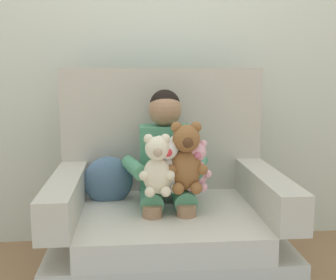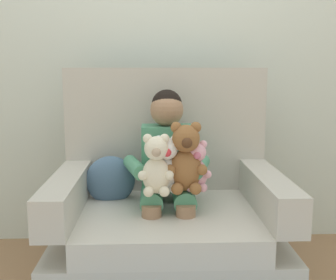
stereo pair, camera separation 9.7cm
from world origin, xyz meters
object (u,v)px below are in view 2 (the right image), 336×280
at_px(seated_child, 167,163).
at_px(plush_pink, 196,167).
at_px(throw_pillow, 110,180).
at_px(plush_white, 167,166).
at_px(armchair, 167,221).
at_px(plush_cream, 156,166).
at_px(plush_brown, 186,160).

relative_size(seated_child, plush_pink, 3.42).
relative_size(plush_pink, throw_pillow, 0.93).
bearing_deg(seated_child, plush_pink, -47.66).
bearing_deg(plush_white, plush_pink, 22.65).
height_order(plush_pink, throw_pillow, plush_pink).
xyz_separation_m(seated_child, plush_pink, (0.13, -0.13, 0.01)).
relative_size(armchair, seated_child, 1.36).
xyz_separation_m(seated_child, plush_cream, (-0.06, -0.19, 0.03)).
relative_size(plush_pink, plush_white, 0.90).
relative_size(armchair, plush_cream, 3.96).
bearing_deg(plush_pink, plush_cream, -176.36).
bearing_deg(throw_pillow, seated_child, -17.81).
distance_m(seated_child, throw_pillow, 0.33).
distance_m(plush_cream, throw_pillow, 0.40).
bearing_deg(throw_pillow, armchair, -18.64).
distance_m(plush_white, throw_pillow, 0.40).
bearing_deg(plush_brown, plush_pink, 6.52).
xyz_separation_m(armchair, throw_pillow, (-0.30, 0.10, 0.19)).
height_order(armchair, plush_white, armchair).
bearing_deg(armchair, plush_cream, -107.27).
bearing_deg(seated_child, plush_white, -96.18).
bearing_deg(armchair, plush_white, -93.43).
height_order(plush_brown, throw_pillow, plush_brown).
distance_m(armchair, plush_brown, 0.39).
relative_size(seated_child, throw_pillow, 3.17).
relative_size(plush_brown, plush_white, 1.24).
height_order(armchair, plush_cream, armchair).
relative_size(plush_brown, throw_pillow, 1.28).
xyz_separation_m(plush_white, throw_pillow, (-0.29, 0.24, -0.13)).
height_order(armchair, seated_child, armchair).
bearing_deg(throw_pillow, plush_cream, -49.98).
bearing_deg(seated_child, throw_pillow, 158.94).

